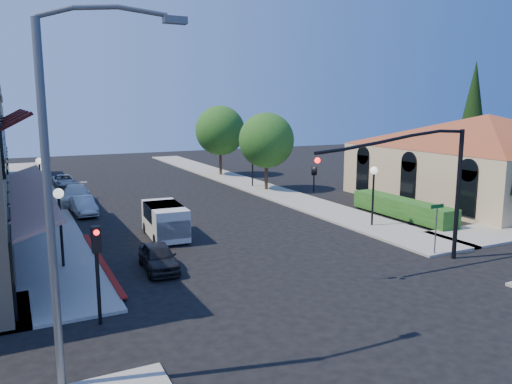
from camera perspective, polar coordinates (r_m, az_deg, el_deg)
name	(u,v)px	position (r m, az deg, el deg)	size (l,w,h in m)	color
ground	(330,298)	(19.10, 8.43, -11.92)	(120.00, 120.00, 0.00)	black
sidewalk_left	(35,197)	(42.10, -23.95, -0.52)	(3.50, 50.00, 0.12)	gray
sidewalk_right	(241,182)	(46.16, -1.75, 1.19)	(3.50, 50.00, 0.12)	gray
curb_red_strip	(101,264)	(23.81, -17.26, -7.82)	(0.25, 10.00, 0.06)	maroon
mission_building	(486,150)	(41.53, 24.75, 4.43)	(30.12, 30.12, 6.40)	#CAB785
hedge	(402,218)	(32.91, 16.30, -2.89)	(1.40, 8.00, 1.10)	#1C4F16
conifer_far	(473,113)	(50.18, 23.54, 8.30)	(3.20, 3.20, 11.00)	#342515
street_tree_a	(266,140)	(41.25, 1.19, 5.93)	(4.56, 4.56, 6.48)	#342515
street_tree_b	(220,131)	(50.30, -4.12, 7.02)	(4.94, 4.94, 7.02)	#342515
signal_mast_arm	(424,175)	(22.88, 18.68, 1.91)	(8.01, 0.39, 6.00)	black
secondary_signal	(97,257)	(16.74, -17.71, -7.06)	(0.28, 0.42, 3.32)	black
cobra_streetlight	(63,182)	(12.66, -21.16, 1.07)	(3.60, 0.25, 9.31)	#595B5E
street_name_sign	(436,221)	(24.94, 19.91, -3.12)	(0.80, 0.06, 2.50)	#595B5E
lamppost_left_near	(59,208)	(22.97, -21.54, -1.66)	(0.44, 0.44, 3.57)	black
lamppost_left_far	(40,170)	(36.79, -23.48, 2.33)	(0.44, 0.44, 3.57)	black
lamppost_right_near	(374,181)	(29.59, 13.29, 1.23)	(0.44, 0.44, 3.57)	black
lamppost_right_far	(252,156)	(43.02, -0.40, 4.14)	(0.44, 0.44, 3.57)	black
white_van	(165,219)	(27.19, -10.34, -3.05)	(2.01, 4.17, 1.80)	silver
parked_car_a	(158,257)	(22.17, -11.08, -7.30)	(1.36, 3.39, 1.16)	black
parked_car_b	(83,206)	(34.34, -19.13, -1.49)	(1.27, 3.64, 1.20)	#9DA1A2
parked_car_c	(76,195)	(38.09, -19.89, -0.33)	(1.91, 4.71, 1.37)	silver
parked_car_d	(64,181)	(46.57, -21.12, 1.19)	(1.78, 3.86, 1.07)	gray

